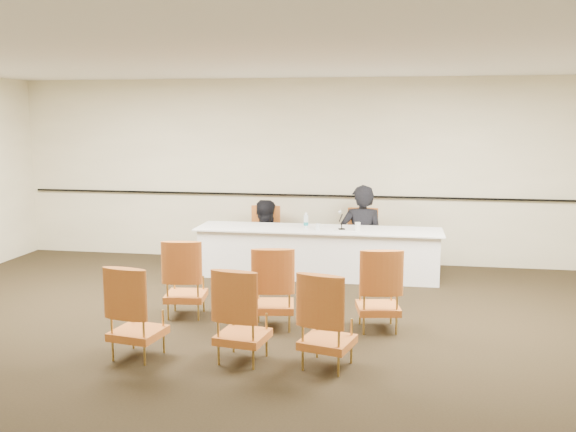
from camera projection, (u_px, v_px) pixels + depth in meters
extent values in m
plane|color=black|center=(261.00, 342.00, 6.84)|extent=(10.00, 10.00, 0.00)
plane|color=silver|center=(259.00, 53.00, 6.39)|extent=(10.00, 10.00, 0.00)
cube|color=beige|center=(312.00, 171.00, 10.51)|extent=(10.00, 0.04, 3.00)
cube|color=black|center=(312.00, 195.00, 10.53)|extent=(9.80, 0.04, 0.03)
imported|color=black|center=(362.00, 244.00, 10.02)|extent=(0.70, 0.49, 1.85)
imported|color=black|center=(263.00, 249.00, 10.31)|extent=(0.91, 0.79, 1.60)
cube|color=white|center=(344.00, 230.00, 9.41)|extent=(0.34, 0.28, 0.00)
cylinder|color=silver|center=(318.00, 227.00, 9.40)|extent=(0.08, 0.08, 0.10)
cylinder|color=white|center=(358.00, 227.00, 9.33)|extent=(0.10, 0.10, 0.13)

